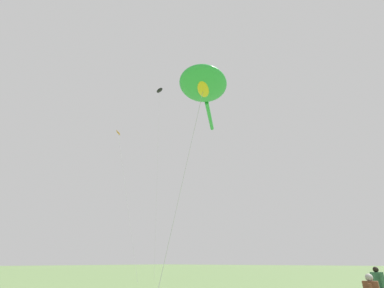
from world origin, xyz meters
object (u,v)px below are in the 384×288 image
object	(u,v)px
small_kite_tiny_distant	(160,92)
person_navy_jacket	(379,285)
small_kite_stunt_black	(120,149)
big_show_kite	(203,86)

from	to	relation	value
small_kite_tiny_distant	person_navy_jacket	bearing A→B (deg)	-175.88
small_kite_stunt_black	big_show_kite	bearing A→B (deg)	-54.64
big_show_kite	small_kite_stunt_black	world-z (taller)	small_kite_stunt_black
small_kite_stunt_black	person_navy_jacket	bearing A→B (deg)	-45.13
big_show_kite	person_navy_jacket	size ratio (longest dim) A/B	8.08
small_kite_stunt_black	small_kite_tiny_distant	distance (m)	10.36
big_show_kite	person_navy_jacket	bearing A→B (deg)	73.13
person_navy_jacket	small_kite_tiny_distant	world-z (taller)	small_kite_tiny_distant
big_show_kite	small_kite_tiny_distant	xyz separation A→B (m)	(10.05, 13.91, 10.48)
person_navy_jacket	small_kite_stunt_black	size ratio (longest dim) A/B	0.10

